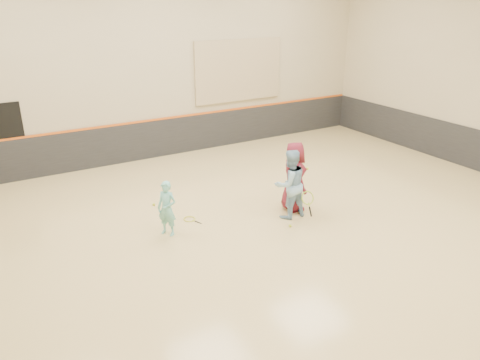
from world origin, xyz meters
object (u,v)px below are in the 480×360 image
instructor (290,184)px  spare_racket (189,218)px  girl (167,208)px  young_man (294,177)px

instructor → spare_racket: bearing=-25.9°
girl → young_man: (3.09, -0.33, 0.23)m
girl → instructor: instructor is taller
spare_racket → instructor: bearing=-26.3°
young_man → girl: bearing=92.4°
young_man → spare_racket: size_ratio=2.76×
girl → instructor: size_ratio=0.75×
girl → spare_racket: 0.98m
girl → young_man: size_ratio=0.72×
girl → young_man: bearing=48.3°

